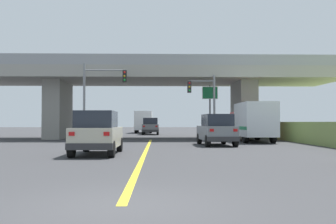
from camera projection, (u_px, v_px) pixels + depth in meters
name	position (u px, v px, depth m)	size (l,w,h in m)	color
ground	(151.00, 138.00, 35.16)	(160.00, 160.00, 0.00)	#353538
overpass_bridge	(151.00, 83.00, 35.30)	(33.89, 8.23, 7.13)	gray
lane_divider_stripe	(146.00, 151.00, 19.58)	(0.20, 25.52, 0.01)	yellow
suv_lead	(97.00, 133.00, 17.75)	(1.96, 4.49, 2.02)	#B7B29E
suv_crossing	(216.00, 130.00, 24.77)	(2.17, 4.54, 2.02)	slate
box_truck	(253.00, 121.00, 29.26)	(2.33, 6.50, 2.96)	red
sedan_oncoming	(151.00, 126.00, 46.21)	(1.99, 4.75, 2.02)	slate
traffic_signal_nearside	(205.00, 99.00, 31.09)	(2.29, 0.36, 5.38)	slate
traffic_signal_farside	(98.00, 91.00, 30.05)	(3.44, 0.36, 6.17)	slate
highway_sign	(210.00, 100.00, 33.31)	(1.36, 0.17, 4.79)	#56595E
semi_truck_distant	(144.00, 122.00, 53.32)	(2.33, 7.33, 2.98)	navy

